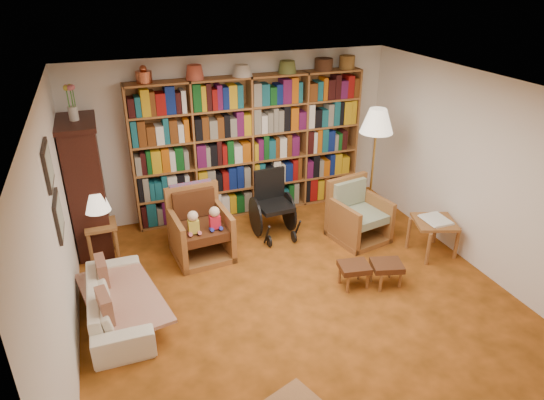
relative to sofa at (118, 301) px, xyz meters
name	(u,v)px	position (x,y,z in m)	size (l,w,h in m)	color
floor	(294,292)	(2.05, -0.22, -0.23)	(5.00, 5.00, 0.00)	#B55A1B
ceiling	(299,90)	(2.05, -0.22, 2.27)	(5.00, 5.00, 0.00)	silver
wall_back	(235,136)	(2.05, 2.28, 1.02)	(5.00, 5.00, 0.00)	white
wall_front	(434,348)	(2.05, -2.72, 1.02)	(5.00, 5.00, 0.00)	white
wall_left	(57,239)	(-0.45, -0.22, 1.02)	(5.00, 5.00, 0.00)	white
wall_right	(476,172)	(4.55, -0.22, 1.02)	(5.00, 5.00, 0.00)	white
bookshelf	(251,143)	(2.25, 2.11, 0.94)	(3.60, 0.30, 2.42)	#A46532
curio_cabinet	(86,185)	(-0.20, 1.78, 0.72)	(0.50, 0.95, 2.40)	#33150E
framed_pictures	(54,191)	(-0.43, 0.08, 1.39)	(0.03, 0.52, 0.97)	black
sofa	(118,301)	(0.00, 0.00, 0.00)	(0.62, 1.59, 0.46)	beige
sofa_throw	(122,295)	(0.05, 0.00, 0.07)	(0.76, 1.42, 0.04)	beige
cushion_left	(102,271)	(-0.13, 0.35, 0.22)	(0.11, 0.35, 0.35)	maroon
cushion_right	(105,306)	(-0.13, -0.35, 0.22)	(0.11, 0.35, 0.35)	maroon
side_table_lamp	(102,233)	(-0.10, 1.40, 0.16)	(0.42, 0.42, 0.53)	#A46532
table_lamp	(97,203)	(-0.10, 1.40, 0.61)	(0.34, 0.34, 0.47)	#B38C39
armchair_leather	(199,228)	(1.17, 1.10, 0.16)	(0.82, 0.86, 0.96)	#A46532
armchair_sage	(356,216)	(3.44, 0.77, 0.10)	(0.85, 0.87, 0.88)	#A46532
wheelchair	(273,205)	(2.32, 1.30, 0.21)	(0.56, 0.78, 0.98)	black
floor_lamp	(377,126)	(3.83, 1.07, 1.34)	(0.48, 0.48, 1.83)	#B38C39
side_table_papers	(434,226)	(4.20, -0.02, 0.20)	(0.68, 0.68, 0.54)	#A46532
footstool_a	(354,268)	(2.80, -0.35, 0.02)	(0.41, 0.36, 0.31)	#4E2C14
footstool_b	(387,267)	(3.20, -0.46, 0.03)	(0.44, 0.40, 0.32)	#4E2C14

